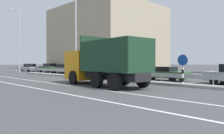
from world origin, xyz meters
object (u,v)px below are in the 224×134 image
at_px(dump_truck, 96,67).
at_px(street_lamp_1, 74,32).
at_px(parked_car_5, 162,73).
at_px(street_lamp_0, 19,39).
at_px(parked_car_4, 117,71).
at_px(parked_car_0, 29,68).
at_px(parked_car_2, 64,69).
at_px(parked_car_3, 87,70).
at_px(median_road_sign, 183,69).
at_px(parked_car_1, 49,68).

bearing_deg(dump_truck, street_lamp_1, 71.98).
distance_m(dump_truck, parked_car_5, 6.89).
xyz_separation_m(street_lamp_0, parked_car_4, (19.34, 3.45, -4.96)).
relative_size(parked_car_0, parked_car_2, 1.07).
distance_m(street_lamp_0, parked_car_3, 15.07).
bearing_deg(street_lamp_0, parked_car_5, 6.91).
bearing_deg(median_road_sign, dump_truck, -144.83).
xyz_separation_m(dump_truck, street_lamp_1, (-7.72, 3.34, 3.73)).
bearing_deg(street_lamp_1, parked_car_3, 123.32).
distance_m(dump_truck, street_lamp_1, 9.20).
height_order(parked_car_2, parked_car_4, parked_car_2).
distance_m(street_lamp_1, parked_car_0, 20.21).
distance_m(median_road_sign, parked_car_3, 15.69).
bearing_deg(parked_car_1, parked_car_2, -90.70).
xyz_separation_m(street_lamp_1, parked_car_5, (9.27, 3.35, -4.38)).
bearing_deg(parked_car_5, street_lamp_1, 106.07).
bearing_deg(parked_car_1, dump_truck, -108.31).
xyz_separation_m(parked_car_3, parked_car_5, (11.71, -0.36, -0.02)).
height_order(street_lamp_0, parked_car_0, street_lamp_0).
distance_m(street_lamp_1, parked_car_5, 10.78).
bearing_deg(street_lamp_1, street_lamp_0, 179.11).
bearing_deg(parked_car_0, parked_car_1, -84.99).
xyz_separation_m(street_lamp_0, parked_car_1, (3.12, 3.83, -4.84)).
xyz_separation_m(street_lamp_0, street_lamp_1, (16.27, -0.25, -0.55)).
bearing_deg(parked_car_5, parked_car_2, 84.34).
distance_m(street_lamp_0, parked_car_0, 6.64).
xyz_separation_m(dump_truck, parked_car_2, (-16.05, 7.26, -0.61)).
xyz_separation_m(dump_truck, parked_car_3, (-10.16, 7.05, -0.63)).
height_order(median_road_sign, street_lamp_0, street_lamp_0).
distance_m(median_road_sign, parked_car_0, 32.46).
bearing_deg(parked_car_0, parked_car_2, -88.37).
xyz_separation_m(median_road_sign, parked_car_3, (-15.30, 3.43, -0.51)).
height_order(dump_truck, parked_car_1, dump_truck).
bearing_deg(parked_car_0, street_lamp_0, -136.00).
xyz_separation_m(dump_truck, street_lamp_0, (-23.99, 3.59, 4.28)).
bearing_deg(parked_car_5, parked_car_3, 84.42).
relative_size(median_road_sign, parked_car_3, 0.56).
relative_size(median_road_sign, street_lamp_1, 0.25).
relative_size(dump_truck, parked_car_2, 1.97).
distance_m(median_road_sign, parked_car_1, 26.29).
bearing_deg(street_lamp_0, parked_car_3, 14.04).
bearing_deg(parked_car_1, street_lamp_0, 142.14).
bearing_deg(street_lamp_1, parked_car_5, 19.87).
height_order(dump_truck, street_lamp_0, street_lamp_0).
bearing_deg(parked_car_1, parked_car_0, 97.12).
distance_m(street_lamp_1, parked_car_1, 14.42).
distance_m(parked_car_1, parked_car_2, 4.83).
height_order(parked_car_0, parked_car_4, parked_car_0).
bearing_deg(parked_car_0, parked_car_5, -91.02).
xyz_separation_m(parked_car_0, parked_car_5, (28.70, -0.09, -0.04)).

